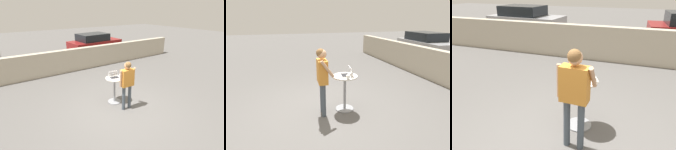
% 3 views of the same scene
% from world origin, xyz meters
% --- Properties ---
extents(ground_plane, '(50.00, 50.00, 0.00)m').
position_xyz_m(ground_plane, '(0.00, 0.00, 0.00)').
color(ground_plane, '#5B5956').
extents(pavement_kerb, '(14.95, 0.35, 1.21)m').
position_xyz_m(pavement_kerb, '(0.00, 4.76, 0.61)').
color(pavement_kerb, '#B2A893').
rests_on(pavement_kerb, ground_plane).
extents(cafe_table, '(0.64, 0.64, 0.95)m').
position_xyz_m(cafe_table, '(0.12, 0.61, 0.58)').
color(cafe_table, gray).
rests_on(cafe_table, ground_plane).
extents(laptop, '(0.39, 0.36, 0.23)m').
position_xyz_m(laptop, '(0.12, 0.67, 1.00)').
color(laptop, silver).
rests_on(laptop, cafe_table).
extents(coffee_mug, '(0.12, 0.08, 0.10)m').
position_xyz_m(coffee_mug, '(0.36, 0.61, 1.00)').
color(coffee_mug, white).
rests_on(coffee_mug, cafe_table).
extents(standing_person, '(0.59, 0.36, 1.70)m').
position_xyz_m(standing_person, '(0.20, 0.01, 1.09)').
color(standing_person, '#424C56').
rests_on(standing_person, ground_plane).
extents(parked_car_further_down, '(3.98, 2.16, 1.52)m').
position_xyz_m(parked_car_further_down, '(3.09, 7.51, 0.78)').
color(parked_car_further_down, maroon).
rests_on(parked_car_further_down, ground_plane).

